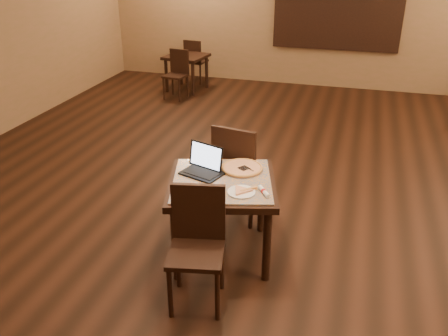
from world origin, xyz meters
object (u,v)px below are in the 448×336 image
(tiled_table, at_px, (222,190))
(chair_main_far, at_px, (238,168))
(other_table_b_chair_near, at_px, (177,71))
(other_table_b_chair_far, at_px, (195,59))
(pizza_pan, at_px, (242,169))
(laptop, at_px, (204,165))
(chair_main_near, at_px, (197,239))
(other_table_b, at_px, (186,61))

(tiled_table, bearing_deg, chair_main_far, 76.00)
(other_table_b_chair_near, bearing_deg, other_table_b_chair_far, 99.18)
(tiled_table, bearing_deg, other_table_b_chair_far, 96.43)
(pizza_pan, bearing_deg, laptop, -157.26)
(tiled_table, height_order, chair_main_near, chair_main_near)
(pizza_pan, xyz_separation_m, other_table_b_chair_far, (-2.28, 5.14, -0.28))
(other_table_b, bearing_deg, other_table_b_chair_far, 99.18)
(chair_main_near, bearing_deg, other_table_b, 99.64)
(chair_main_near, xyz_separation_m, other_table_b_chair_far, (-2.15, 6.00, -0.06))
(other_table_b, bearing_deg, other_table_b_chair_near, -80.82)
(tiled_table, relative_size, other_table_b_chair_near, 1.32)
(tiled_table, bearing_deg, other_table_b, 98.34)
(laptop, height_order, other_table_b_chair_far, laptop)
(laptop, bearing_deg, chair_main_far, 88.52)
(chair_main_near, bearing_deg, chair_main_far, 78.35)
(pizza_pan, xyz_separation_m, other_table_b_chair_near, (-2.26, 4.14, -0.28))
(chair_main_far, bearing_deg, tiled_table, 101.19)
(laptop, height_order, pizza_pan, laptop)
(laptop, relative_size, other_table_b, 0.51)
(laptop, bearing_deg, other_table_b, 130.86)
(other_table_b_chair_far, bearing_deg, tiled_table, 119.87)
(tiled_table, xyz_separation_m, other_table_b, (-2.15, 4.88, -0.11))
(chair_main_near, height_order, other_table_b_chair_near, chair_main_near)
(pizza_pan, bearing_deg, other_table_b, 116.08)
(tiled_table, distance_m, pizza_pan, 0.29)
(tiled_table, relative_size, pizza_pan, 3.14)
(chair_main_far, xyz_separation_m, other_table_b, (-2.14, 4.27, -0.04))
(other_table_b, distance_m, other_table_b_chair_near, 0.51)
(chair_main_far, distance_m, pizza_pan, 0.43)
(chair_main_near, xyz_separation_m, other_table_b, (-2.13, 5.50, 0.00))
(chair_main_near, distance_m, other_table_b_chair_near, 5.43)
(chair_main_far, distance_m, laptop, 0.59)
(tiled_table, bearing_deg, other_table_b_chair_near, 100.60)
(chair_main_near, height_order, chair_main_far, chair_main_far)
(chair_main_near, xyz_separation_m, chair_main_far, (0.00, 1.23, 0.04))
(chair_main_near, distance_m, laptop, 0.80)
(other_table_b, distance_m, other_table_b_chair_far, 0.51)
(pizza_pan, height_order, other_table_b_chair_far, other_table_b_chair_far)
(chair_main_far, relative_size, laptop, 2.55)
(laptop, xyz_separation_m, other_table_b_chair_far, (-1.96, 5.28, -0.34))
(laptop, xyz_separation_m, other_table_b_chair_near, (-1.94, 4.27, -0.34))
(chair_main_far, distance_m, other_table_b_chair_near, 4.33)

